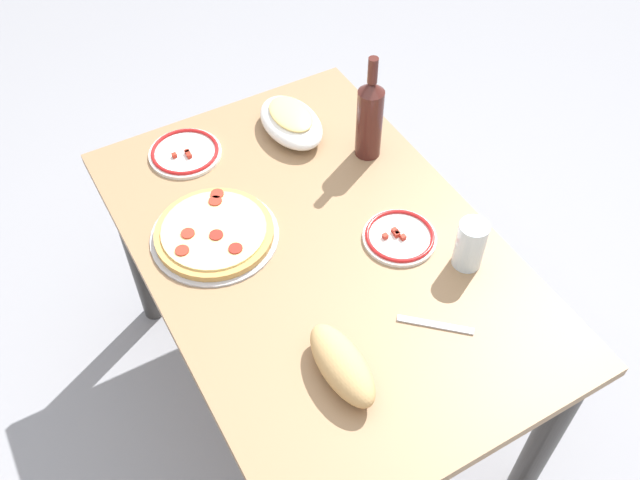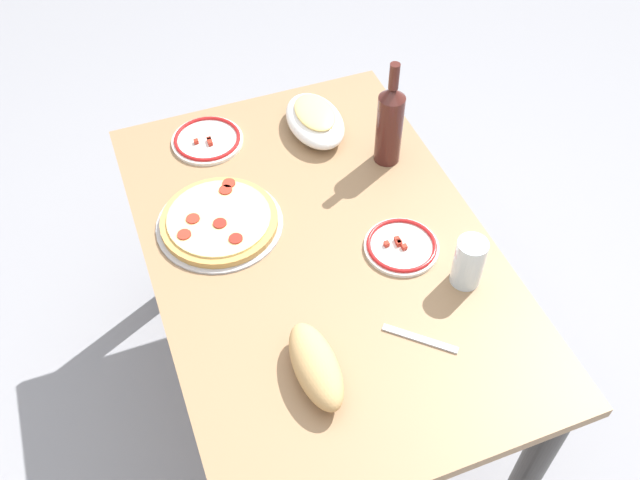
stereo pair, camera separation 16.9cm
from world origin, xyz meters
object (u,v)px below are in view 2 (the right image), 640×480
object	(u,v)px
dining_table	(320,279)
side_plate_near	(401,246)
bread_loaf	(316,366)
wine_bottle	(390,123)
side_plate_far	(207,140)
baked_pasta_dish	(315,119)
water_glass	(469,262)
pepperoni_pizza	(219,221)

from	to	relation	value
dining_table	side_plate_near	xyz separation A→B (m)	(-0.07, -0.18, 0.13)
bread_loaf	wine_bottle	bearing A→B (deg)	-36.56
side_plate_near	side_plate_far	distance (m)	0.64
dining_table	baked_pasta_dish	bearing A→B (deg)	-18.92
side_plate_far	side_plate_near	bearing A→B (deg)	-147.99
side_plate_near	bread_loaf	world-z (taller)	bread_loaf
baked_pasta_dish	dining_table	bearing A→B (deg)	161.08
bread_loaf	side_plate_near	bearing A→B (deg)	-51.16
wine_bottle	water_glass	distance (m)	0.45
bread_loaf	dining_table	bearing A→B (deg)	-22.22
pepperoni_pizza	wine_bottle	bearing A→B (deg)	-81.33
wine_bottle	baked_pasta_dish	bearing A→B (deg)	38.54
pepperoni_pizza	wine_bottle	size ratio (longest dim) A/B	1.04
pepperoni_pizza	water_glass	distance (m)	0.61
baked_pasta_dish	wine_bottle	distance (m)	0.24
pepperoni_pizza	water_glass	size ratio (longest dim) A/B	2.42
side_plate_near	bread_loaf	bearing A→B (deg)	128.84
pepperoni_pizza	baked_pasta_dish	distance (m)	0.43
dining_table	bread_loaf	distance (m)	0.39
pepperoni_pizza	side_plate_far	bearing A→B (deg)	-9.42
pepperoni_pizza	bread_loaf	distance (m)	0.49
dining_table	side_plate_near	bearing A→B (deg)	-111.09
wine_bottle	bread_loaf	xyz separation A→B (m)	(-0.56, 0.41, -0.08)
dining_table	pepperoni_pizza	xyz separation A→B (m)	(0.16, 0.21, 0.14)
side_plate_near	side_plate_far	xyz separation A→B (m)	(0.54, 0.34, -0.00)
wine_bottle	bread_loaf	distance (m)	0.70
pepperoni_pizza	water_glass	world-z (taller)	water_glass
dining_table	wine_bottle	bearing A→B (deg)	-50.32
water_glass	wine_bottle	bearing A→B (deg)	-0.13
pepperoni_pizza	baked_pasta_dish	size ratio (longest dim) A/B	1.32
baked_pasta_dish	side_plate_far	size ratio (longest dim) A/B	1.21
dining_table	baked_pasta_dish	size ratio (longest dim) A/B	5.10
side_plate_near	wine_bottle	bearing A→B (deg)	-17.89
baked_pasta_dish	water_glass	distance (m)	0.64
wine_bottle	side_plate_far	bearing A→B (deg)	61.53
water_glass	dining_table	bearing A→B (deg)	53.19
baked_pasta_dish	side_plate_near	distance (m)	0.48
baked_pasta_dish	side_plate_far	distance (m)	0.30
dining_table	water_glass	distance (m)	0.40
pepperoni_pizza	side_plate_near	size ratio (longest dim) A/B	1.74
pepperoni_pizza	wine_bottle	xyz separation A→B (m)	(0.07, -0.49, 0.11)
pepperoni_pizza	baked_pasta_dish	world-z (taller)	baked_pasta_dish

